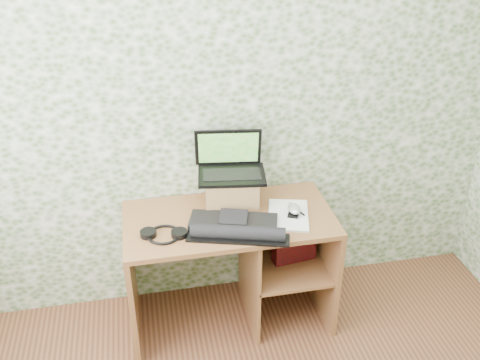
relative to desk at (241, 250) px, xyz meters
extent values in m
plane|color=silver|center=(-0.08, 0.28, 0.82)|extent=(3.50, 0.00, 3.50)
cube|color=brown|center=(-0.08, -0.03, 0.25)|extent=(1.20, 0.60, 0.03)
cube|color=brown|center=(-0.66, -0.03, -0.12)|extent=(0.03, 0.60, 0.72)
cube|color=brown|center=(0.51, -0.03, -0.12)|extent=(0.03, 0.60, 0.72)
cube|color=brown|center=(0.04, -0.03, -0.12)|extent=(0.02, 0.56, 0.72)
cube|color=brown|center=(0.27, -0.03, -0.10)|extent=(0.46, 0.56, 0.02)
cube|color=brown|center=(0.28, 0.26, -0.12)|extent=(0.48, 0.02, 0.72)
cube|color=#9F7847|center=(-0.03, 0.12, 0.36)|extent=(0.34, 0.29, 0.18)
cube|color=black|center=(-0.03, 0.12, 0.46)|extent=(0.42, 0.31, 0.02)
cube|color=black|center=(-0.03, 0.11, 0.47)|extent=(0.35, 0.19, 0.00)
cube|color=black|center=(-0.03, 0.22, 0.59)|extent=(0.39, 0.11, 0.24)
cube|color=#1B5D1A|center=(-0.03, 0.21, 0.59)|extent=(0.35, 0.09, 0.20)
cube|color=black|center=(-0.07, -0.11, 0.29)|extent=(0.52, 0.31, 0.04)
cube|color=black|center=(-0.07, -0.11, 0.30)|extent=(0.19, 0.19, 0.06)
cylinder|color=black|center=(-0.07, -0.24, 0.31)|extent=(0.51, 0.22, 0.08)
cube|color=black|center=(-0.07, -0.25, 0.28)|extent=(0.56, 0.26, 0.01)
torus|color=black|center=(-0.46, -0.14, 0.28)|extent=(0.22, 0.22, 0.02)
cylinder|color=black|center=(-0.54, -0.12, 0.28)|extent=(0.09, 0.09, 0.03)
cylinder|color=black|center=(-0.37, -0.16, 0.28)|extent=(0.09, 0.09, 0.03)
cube|color=silver|center=(0.26, -0.09, 0.28)|extent=(0.30, 0.37, 0.01)
ellipsoid|color=silver|center=(0.29, -0.08, 0.30)|extent=(0.11, 0.13, 0.04)
cylinder|color=black|center=(0.32, -0.05, 0.29)|extent=(0.05, 0.15, 0.01)
cube|color=maroon|center=(0.32, -0.03, 0.07)|extent=(0.27, 0.12, 0.31)
camera|label=1|loc=(-0.52, -2.54, 1.96)|focal=40.00mm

